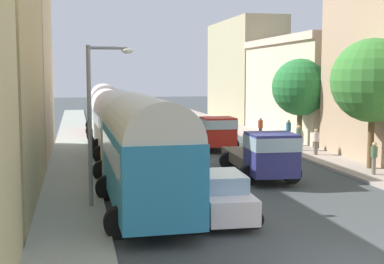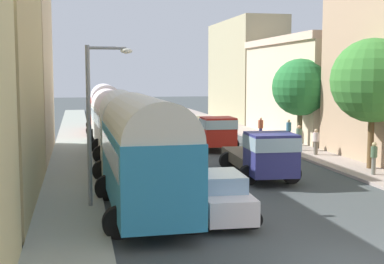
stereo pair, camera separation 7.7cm
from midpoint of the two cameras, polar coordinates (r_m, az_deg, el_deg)
The scene contains 26 objects.
ground_plane at distance 40.12m, azimuth -2.03°, elevation -0.99°, with size 154.00×154.00×0.00m, color #3F4647.
sidewalk_left at distance 39.51m, azimuth -12.44°, elevation -1.14°, with size 2.50×70.00×0.14m, color #99A094.
sidewalk_right at distance 41.98m, azimuth 7.76°, elevation -0.62°, with size 2.50×70.00×0.14m, color #A4958B.
building_left_2 at distance 33.65m, azimuth -18.78°, elevation 8.57°, with size 4.48×10.98×13.20m.
building_right_2 at distance 44.17m, azimuth 11.36°, elevation 4.73°, with size 4.63×14.64×7.89m.
building_right_3 at distance 58.19m, azimuth 5.65°, elevation 6.45°, with size 4.50×14.46×10.60m.
parked_bus_0 at distance 19.03m, azimuth -4.91°, elevation -1.90°, with size 3.42×8.33×4.25m.
parked_bus_1 at distance 27.93m, azimuth -7.22°, elevation 0.52°, with size 3.40×8.41×4.11m.
parked_bus_2 at distance 36.88m, azimuth -8.41°, elevation 1.69°, with size 3.36×9.86×3.91m.
parked_bus_3 at distance 45.84m, azimuth -9.14°, elevation 2.71°, with size 3.37×8.16×4.14m.
cargo_truck_0 at distance 25.77m, azimuth 7.64°, elevation -2.29°, with size 3.15×6.92×2.36m.
cargo_truck_1 at distance 35.90m, azimuth 2.18°, elevation 0.08°, with size 2.93×7.01×2.26m.
car_0 at distance 42.69m, azimuth -0.62°, elevation 0.49°, with size 2.20×4.24×1.53m.
car_1 at distance 49.77m, azimuth -1.78°, elevation 1.39°, with size 2.36×4.47×1.70m.
car_2 at distance 56.80m, azimuth -3.56°, elevation 1.94°, with size 2.34×4.37×1.59m.
car_3 at distance 18.68m, azimuth 3.20°, elevation -6.82°, with size 2.32×4.21×1.64m.
car_4 at distance 41.35m, azimuth -4.62°, elevation 0.26°, with size 2.35×3.70×1.49m.
car_5 at distance 51.02m, azimuth -6.44°, elevation 1.40°, with size 2.38×4.47×1.53m.
pedestrian_0 at distance 40.54m, azimuth 7.35°, elevation 0.47°, with size 0.53×0.53×1.77m.
pedestrian_1 at distance 35.02m, azimuth 11.34°, elevation -0.52°, with size 0.47×0.47×1.75m.
pedestrian_2 at distance 38.31m, azimuth 10.28°, elevation 0.13°, with size 0.47×0.47×1.82m.
pedestrian_3 at distance 27.52m, azimuth 18.82°, elevation -2.53°, with size 0.43×0.43×1.73m.
pedestrian_4 at distance 33.31m, azimuth 13.08°, elevation -0.95°, with size 0.46×0.46×1.71m.
streetlamp_near at distance 19.98m, azimuth -10.13°, elevation 2.14°, with size 1.71×0.28×6.06m.
roadside_tree_1 at distance 29.05m, azimuth 18.72°, elevation 5.19°, with size 4.32×4.32×6.84m.
roadside_tree_2 at distance 37.16m, azimuth 11.49°, elevation 4.66°, with size 3.86×3.86×6.05m.
Camera 2 is at (-6.90, -12.20, 5.03)m, focal length 50.25 mm.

